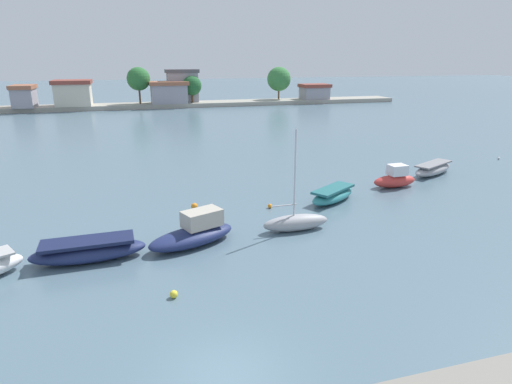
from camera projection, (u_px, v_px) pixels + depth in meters
ground_plane at (226, 378)px, 13.51m from camera, size 400.00×400.00×0.00m
moored_boat_1 at (89, 251)px, 21.20m from camera, size 5.50×1.95×1.09m
moored_boat_2 at (194, 233)px, 23.01m from camera, size 5.28×3.58×1.81m
moored_boat_3 at (296, 222)px, 24.93m from camera, size 3.95×1.20×5.89m
moored_boat_4 at (333, 195)px, 29.99m from camera, size 4.67×3.80×0.97m
moored_boat_5 at (395, 179)px, 33.28m from camera, size 3.57×1.47×1.75m
moored_boat_6 at (433, 169)px, 36.91m from camera, size 5.41×3.71×1.00m
mooring_buoy_0 at (194, 206)px, 28.46m from camera, size 0.44×0.44×0.44m
mooring_buoy_1 at (174, 294)px, 17.97m from camera, size 0.33×0.33×0.33m
mooring_buoy_3 at (270, 206)px, 28.71m from camera, size 0.30×0.30×0.30m
mooring_buoy_4 at (499, 158)px, 42.52m from camera, size 0.24×0.24×0.24m
distant_shoreline at (151, 95)px, 86.06m from camera, size 110.59×7.73×7.86m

